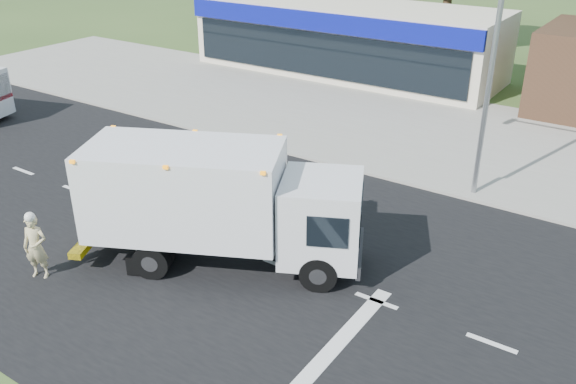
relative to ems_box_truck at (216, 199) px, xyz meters
The scene contains 9 objects.
ground 2.71m from the ems_box_truck, 25.16° to the left, with size 120.00×120.00×0.00m, color #385123.
road_asphalt 2.71m from the ems_box_truck, 25.16° to the left, with size 60.00×14.00×0.02m, color black.
sidewalk 9.33m from the ems_box_truck, 79.64° to the left, with size 60.00×2.40×0.12m, color gray.
parking_apron 15.00m from the ems_box_truck, 83.66° to the left, with size 60.00×9.00×0.02m, color gray.
lane_markings 3.64m from the ems_box_truck, 10.97° to the right, with size 55.20×7.00×0.01m.
ems_box_truck is the anchor object (origin of this frame).
emergency_worker 5.02m from the ems_box_truck, 137.14° to the right, with size 0.81×0.70×1.99m.
retail_strip_mall 21.97m from the ems_box_truck, 109.57° to the left, with size 18.00×6.20×4.00m.
traffic_signal_pole 9.72m from the ems_box_truck, 64.50° to the left, with size 3.51×0.25×8.00m.
Camera 1 is at (8.34, -12.07, 9.43)m, focal length 38.00 mm.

